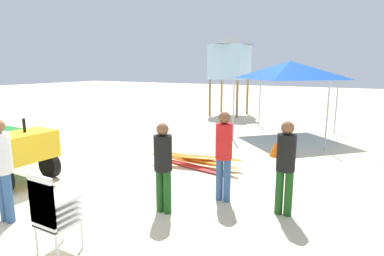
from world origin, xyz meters
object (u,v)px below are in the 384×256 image
object	(u,v)px
popup_canopy	(290,70)
lifeguard_near_left	(224,150)
utility_cart	(6,146)
lifeguard_near_right	(286,162)
lifeguard_tower	(230,58)
surfboard_pile	(198,161)
stacked_plastic_chairs	(51,208)
lifeguard_near_center	(2,164)
traffic_cone_near	(275,149)
lifeguard_far_right	(163,162)

from	to	relation	value
popup_canopy	lifeguard_near_left	bearing A→B (deg)	-87.71
utility_cart	lifeguard_near_right	size ratio (longest dim) A/B	1.53
lifeguard_near_right	lifeguard_tower	bearing A→B (deg)	117.17
surfboard_pile	popup_canopy	world-z (taller)	popup_canopy
stacked_plastic_chairs	lifeguard_near_center	world-z (taller)	lifeguard_near_center
utility_cart	lifeguard_near_center	xyz separation A→B (m)	(2.02, -1.24, 0.23)
popup_canopy	lifeguard_tower	xyz separation A→B (m)	(-4.04, 4.08, 0.59)
lifeguard_near_left	surfboard_pile	bearing A→B (deg)	131.31
lifeguard_near_left	lifeguard_near_center	xyz separation A→B (m)	(-2.85, -2.56, -0.00)
lifeguard_near_left	utility_cart	bearing A→B (deg)	-164.93
stacked_plastic_chairs	lifeguard_near_center	xyz separation A→B (m)	(-1.54, 0.27, 0.32)
popup_canopy	lifeguard_near_right	bearing A→B (deg)	-77.72
lifeguard_near_right	popup_canopy	bearing A→B (deg)	102.28
utility_cart	traffic_cone_near	bearing A→B (deg)	44.79
lifeguard_near_center	stacked_plastic_chairs	bearing A→B (deg)	-10.01
utility_cart	lifeguard_near_center	size ratio (longest dim) A/B	1.46
stacked_plastic_chairs	lifeguard_near_left	xyz separation A→B (m)	(1.32, 2.83, 0.32)
lifeguard_near_center	lifeguard_near_right	xyz separation A→B (m)	(4.03, 2.52, -0.05)
lifeguard_near_right	popup_canopy	world-z (taller)	popup_canopy
lifeguard_far_right	popup_canopy	world-z (taller)	popup_canopy
lifeguard_far_right	lifeguard_near_left	bearing A→B (deg)	53.34
popup_canopy	lifeguard_far_right	bearing A→B (deg)	-93.54
stacked_plastic_chairs	lifeguard_far_right	bearing A→B (deg)	72.41
popup_canopy	traffic_cone_near	distance (m)	3.73
utility_cart	lifeguard_tower	distance (m)	12.19
lifeguard_far_right	lifeguard_tower	size ratio (longest dim) A/B	0.39
popup_canopy	lifeguard_tower	distance (m)	5.77
utility_cart	stacked_plastic_chairs	world-z (taller)	utility_cart
utility_cart	popup_canopy	bearing A→B (deg)	59.65
lifeguard_tower	lifeguard_near_left	bearing A→B (deg)	-67.97
surfboard_pile	lifeguard_near_left	bearing A→B (deg)	-48.69
utility_cart	lifeguard_near_left	xyz separation A→B (m)	(4.88, 1.31, 0.23)
lifeguard_near_right	lifeguard_tower	distance (m)	12.19
lifeguard_near_center	lifeguard_near_left	bearing A→B (deg)	41.88
traffic_cone_near	stacked_plastic_chairs	bearing A→B (deg)	-102.26
lifeguard_near_center	utility_cart	bearing A→B (deg)	148.41
stacked_plastic_chairs	lifeguard_near_right	distance (m)	3.75
stacked_plastic_chairs	lifeguard_near_right	bearing A→B (deg)	48.27
utility_cart	traffic_cone_near	xyz separation A→B (m)	(4.96, 4.92, -0.56)
lifeguard_near_left	lifeguard_far_right	xyz separation A→B (m)	(-0.73, -0.98, -0.08)
stacked_plastic_chairs	lifeguard_near_right	xyz separation A→B (m)	(2.49, 2.79, 0.27)
lifeguard_near_right	popup_canopy	xyz separation A→B (m)	(-1.44, 6.60, 1.50)
lifeguard_near_left	lifeguard_near_right	bearing A→B (deg)	-1.79
traffic_cone_near	utility_cart	bearing A→B (deg)	-135.21
lifeguard_tower	traffic_cone_near	distance (m)	8.76
stacked_plastic_chairs	traffic_cone_near	distance (m)	6.61
popup_canopy	traffic_cone_near	size ratio (longest dim) A/B	6.83
lifeguard_near_left	lifeguard_near_right	world-z (taller)	lifeguard_near_left
lifeguard_near_center	lifeguard_far_right	world-z (taller)	lifeguard_near_center
surfboard_pile	traffic_cone_near	distance (m)	2.51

